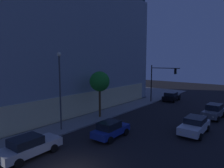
{
  "coord_description": "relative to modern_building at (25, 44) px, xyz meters",
  "views": [
    {
      "loc": [
        -7.7,
        -9.68,
        7.28
      ],
      "look_at": [
        7.26,
        2.35,
        5.03
      ],
      "focal_mm": 31.96,
      "sensor_mm": 36.0,
      "label": 1
    }
  ],
  "objects": [
    {
      "name": "sidewalk_tree",
      "position": [
        0.08,
        -17.76,
        -5.53
      ],
      "size": [
        2.52,
        2.52,
        5.81
      ],
      "color": "brown",
      "rests_on": "sidewalk_corner"
    },
    {
      "name": "traffic_light_far_corner",
      "position": [
        13.24,
        -19.7,
        -5.76
      ],
      "size": [
        0.67,
        4.91,
        6.38
      ],
      "color": "black",
      "rests_on": "sidewalk_corner"
    },
    {
      "name": "car_silver",
      "position": [
        -11.0,
        -20.56,
        -9.38
      ],
      "size": [
        4.77,
        2.26,
        1.59
      ],
      "color": "#B7BABF",
      "rests_on": "ground"
    },
    {
      "name": "car_white",
      "position": [
        1.96,
        -28.9,
        -9.35
      ],
      "size": [
        4.7,
        2.2,
        1.63
      ],
      "color": "silver",
      "rests_on": "ground"
    },
    {
      "name": "car_grey",
      "position": [
        9.01,
        -29.17,
        -9.27
      ],
      "size": [
        4.32,
        2.16,
        1.8
      ],
      "color": "slate",
      "rests_on": "ground"
    },
    {
      "name": "car_black",
      "position": [
        16.33,
        -20.58,
        -9.35
      ],
      "size": [
        4.38,
        2.35,
        1.6
      ],
      "color": "black",
      "rests_on": "ground"
    },
    {
      "name": "modern_building",
      "position": [
        0.0,
        0.0,
        0.0
      ],
      "size": [
        32.41,
        31.37,
        20.5
      ],
      "color": "#4C4C51",
      "rests_on": "ground"
    },
    {
      "name": "car_blue",
      "position": [
        -4.2,
        -23.02,
        -9.37
      ],
      "size": [
        4.2,
        2.06,
        1.6
      ],
      "color": "navy",
      "rests_on": "ground"
    },
    {
      "name": "street_lamp_sidewalk",
      "position": [
        -5.99,
        -17.82,
        -5.02
      ],
      "size": [
        0.44,
        0.44,
        7.99
      ],
      "color": "#474747",
      "rests_on": "sidewalk_corner"
    }
  ]
}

